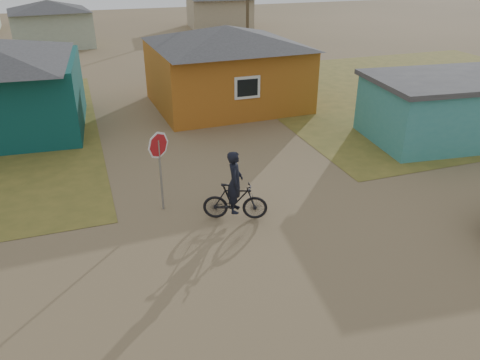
# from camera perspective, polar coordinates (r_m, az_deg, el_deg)

# --- Properties ---
(ground) EXTENTS (120.00, 120.00, 0.00)m
(ground) POSITION_cam_1_polar(r_m,az_deg,el_deg) (11.65, 7.82, -11.54)
(ground) COLOR olive
(grass_ne) EXTENTS (20.00, 18.00, 0.00)m
(grass_ne) POSITION_cam_1_polar(r_m,az_deg,el_deg) (28.92, 21.70, 10.19)
(grass_ne) COLOR olive
(grass_ne) RESTS_ON ground
(house_yellow) EXTENTS (7.72, 6.76, 3.90)m
(house_yellow) POSITION_cam_1_polar(r_m,az_deg,el_deg) (23.72, -1.67, 13.81)
(house_yellow) COLOR #A85D19
(house_yellow) RESTS_ON ground
(shed_turquoise) EXTENTS (6.71, 4.93, 2.60)m
(shed_turquoise) POSITION_cam_1_polar(r_m,az_deg,el_deg) (21.01, 23.81, 8.02)
(shed_turquoise) COLOR teal
(shed_turquoise) RESTS_ON ground
(house_pale_west) EXTENTS (7.04, 6.15, 3.60)m
(house_pale_west) POSITION_cam_1_polar(r_m,az_deg,el_deg) (42.46, -22.11, 17.32)
(house_pale_west) COLOR #A0AE95
(house_pale_west) RESTS_ON ground
(house_beige_east) EXTENTS (6.95, 6.05, 3.60)m
(house_beige_east) POSITION_cam_1_polar(r_m,az_deg,el_deg) (50.50, -2.54, 20.22)
(house_beige_east) COLOR #9C8D6F
(house_beige_east) RESTS_ON ground
(utility_pole_near) EXTENTS (1.40, 0.20, 8.00)m
(utility_pole_near) POSITION_cam_1_polar(r_m,az_deg,el_deg) (32.17, 0.93, 20.93)
(utility_pole_near) COLOR #4A3F2C
(utility_pole_near) RESTS_ON ground
(stop_sign) EXTENTS (0.80, 0.23, 2.50)m
(stop_sign) POSITION_cam_1_polar(r_m,az_deg,el_deg) (13.67, -9.85, 3.22)
(stop_sign) COLOR gray
(stop_sign) RESTS_ON ground
(cyclist) EXTENTS (1.94, 1.17, 2.12)m
(cyclist) POSITION_cam_1_polar(r_m,az_deg,el_deg) (13.42, -0.60, -1.85)
(cyclist) COLOR black
(cyclist) RESTS_ON ground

